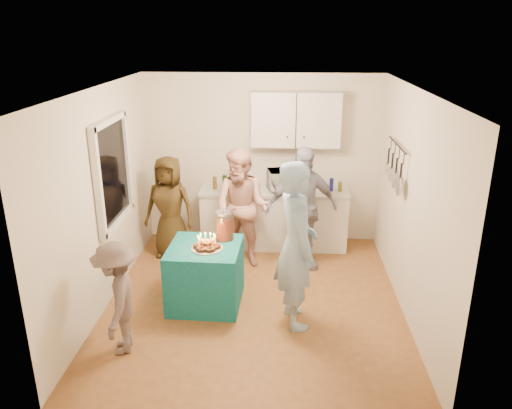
# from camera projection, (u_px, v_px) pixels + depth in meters

# --- Properties ---
(floor) EXTENTS (4.00, 4.00, 0.00)m
(floor) POSITION_uv_depth(u_px,v_px,m) (254.00, 300.00, 6.25)
(floor) COLOR brown
(floor) RESTS_ON ground
(ceiling) EXTENTS (4.00, 4.00, 0.00)m
(ceiling) POSITION_uv_depth(u_px,v_px,m) (254.00, 89.00, 5.37)
(ceiling) COLOR white
(ceiling) RESTS_ON floor
(back_wall) EXTENTS (3.60, 3.60, 0.00)m
(back_wall) POSITION_uv_depth(u_px,v_px,m) (262.00, 159.00, 7.69)
(back_wall) COLOR silver
(back_wall) RESTS_ON floor
(left_wall) EXTENTS (4.00, 4.00, 0.00)m
(left_wall) POSITION_uv_depth(u_px,v_px,m) (103.00, 200.00, 5.91)
(left_wall) COLOR silver
(left_wall) RESTS_ON floor
(right_wall) EXTENTS (4.00, 4.00, 0.00)m
(right_wall) POSITION_uv_depth(u_px,v_px,m) (411.00, 206.00, 5.71)
(right_wall) COLOR silver
(right_wall) RESTS_ON floor
(window_night) EXTENTS (0.04, 1.00, 1.20)m
(window_night) POSITION_uv_depth(u_px,v_px,m) (112.00, 172.00, 6.10)
(window_night) COLOR black
(window_night) RESTS_ON left_wall
(counter) EXTENTS (2.20, 0.58, 0.86)m
(counter) POSITION_uv_depth(u_px,v_px,m) (274.00, 219.00, 7.69)
(counter) COLOR white
(counter) RESTS_ON floor
(countertop) EXTENTS (2.24, 0.62, 0.05)m
(countertop) POSITION_uv_depth(u_px,v_px,m) (274.00, 191.00, 7.54)
(countertop) COLOR beige
(countertop) RESTS_ON counter
(upper_cabinet) EXTENTS (1.30, 0.30, 0.80)m
(upper_cabinet) POSITION_uv_depth(u_px,v_px,m) (296.00, 119.00, 7.30)
(upper_cabinet) COLOR white
(upper_cabinet) RESTS_ON back_wall
(pot_rack) EXTENTS (0.12, 1.00, 0.60)m
(pot_rack) POSITION_uv_depth(u_px,v_px,m) (394.00, 164.00, 6.27)
(pot_rack) COLOR black
(pot_rack) RESTS_ON right_wall
(microwave) EXTENTS (0.63, 0.49, 0.31)m
(microwave) POSITION_uv_depth(u_px,v_px,m) (287.00, 180.00, 7.47)
(microwave) COLOR white
(microwave) RESTS_ON countertop
(party_table) EXTENTS (0.88, 0.88, 0.76)m
(party_table) POSITION_uv_depth(u_px,v_px,m) (205.00, 275.00, 6.08)
(party_table) COLOR #10686F
(party_table) RESTS_ON floor
(donut_cake) EXTENTS (0.38, 0.38, 0.18)m
(donut_cake) POSITION_uv_depth(u_px,v_px,m) (207.00, 242.00, 5.86)
(donut_cake) COLOR #381C0C
(donut_cake) RESTS_ON party_table
(punch_jar) EXTENTS (0.22, 0.22, 0.34)m
(punch_jar) POSITION_uv_depth(u_px,v_px,m) (225.00, 226.00, 6.10)
(punch_jar) COLOR red
(punch_jar) RESTS_ON party_table
(man_birthday) EXTENTS (0.62, 0.79, 1.92)m
(man_birthday) POSITION_uv_depth(u_px,v_px,m) (296.00, 245.00, 5.49)
(man_birthday) COLOR #91B2D3
(man_birthday) RESTS_ON floor
(woman_back_left) EXTENTS (0.81, 0.59, 1.51)m
(woman_back_left) POSITION_uv_depth(u_px,v_px,m) (170.00, 207.00, 7.25)
(woman_back_left) COLOR brown
(woman_back_left) RESTS_ON floor
(woman_back_center) EXTENTS (0.99, 0.88, 1.68)m
(woman_back_center) POSITION_uv_depth(u_px,v_px,m) (242.00, 208.00, 6.95)
(woman_back_center) COLOR #D77C70
(woman_back_center) RESTS_ON floor
(woman_back_right) EXTENTS (1.10, 0.70, 1.75)m
(woman_back_right) POSITION_uv_depth(u_px,v_px,m) (302.00, 209.00, 6.84)
(woman_back_right) COLOR #111739
(woman_back_right) RESTS_ON floor
(child_near_left) EXTENTS (0.60, 0.87, 1.23)m
(child_near_left) POSITION_uv_depth(u_px,v_px,m) (117.00, 298.00, 5.10)
(child_near_left) COLOR #554544
(child_near_left) RESTS_ON floor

